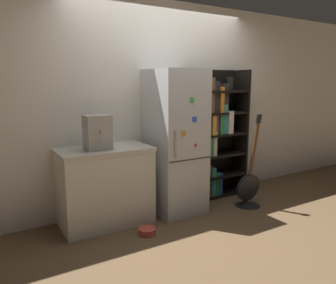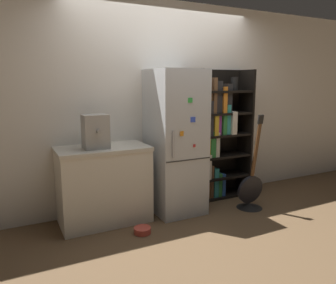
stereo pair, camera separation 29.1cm
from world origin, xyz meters
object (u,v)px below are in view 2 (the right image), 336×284
at_px(bookshelf, 214,136).
at_px(pet_bowl, 142,230).
at_px(guitar, 250,195).
at_px(refrigerator, 175,142).
at_px(espresso_machine, 95,132).

height_order(bookshelf, pet_bowl, bookshelf).
height_order(guitar, pet_bowl, guitar).
xyz_separation_m(refrigerator, bookshelf, (0.70, 0.18, -0.01)).
relative_size(refrigerator, espresso_machine, 4.71).
distance_m(espresso_machine, guitar, 2.10).
bearing_deg(guitar, refrigerator, 156.55).
height_order(refrigerator, guitar, refrigerator).
distance_m(guitar, pet_bowl, 1.52).
distance_m(bookshelf, pet_bowl, 1.68).
distance_m(bookshelf, guitar, 0.92).
xyz_separation_m(bookshelf, guitar, (0.18, -0.57, -0.69)).
relative_size(refrigerator, pet_bowl, 9.40).
bearing_deg(refrigerator, pet_bowl, -145.01).
distance_m(espresso_machine, pet_bowl, 1.17).
bearing_deg(refrigerator, guitar, -23.45).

